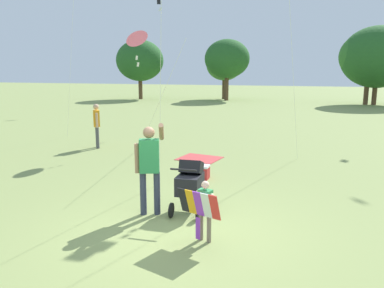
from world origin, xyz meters
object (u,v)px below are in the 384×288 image
(stroller, at_px, (190,181))
(picnic_blanket, at_px, (200,158))
(child_with_butterfly_kite, at_px, (204,206))
(kite_blue_high, at_px, (137,39))
(cooler_box, at_px, (200,172))
(person_adult_flyer, at_px, (149,162))
(person_sitting_far, at_px, (97,122))

(stroller, height_order, picnic_blanket, stroller)
(child_with_butterfly_kite, height_order, kite_blue_high, kite_blue_high)
(stroller, distance_m, cooler_box, 2.34)
(person_adult_flyer, bearing_deg, stroller, 28.77)
(person_adult_flyer, height_order, person_sitting_far, person_adult_flyer)
(picnic_blanket, bearing_deg, child_with_butterfly_kite, -73.40)
(kite_blue_high, height_order, picnic_blanket, kite_blue_high)
(stroller, xyz_separation_m, picnic_blanket, (-1.06, 4.37, -0.60))
(picnic_blanket, bearing_deg, person_sitting_far, 171.66)
(child_with_butterfly_kite, relative_size, cooler_box, 2.24)
(stroller, bearing_deg, person_sitting_far, 135.16)
(picnic_blanket, distance_m, cooler_box, 2.21)
(kite_blue_high, bearing_deg, stroller, -56.49)
(child_with_butterfly_kite, height_order, cooler_box, child_with_butterfly_kite)
(child_with_butterfly_kite, bearing_deg, person_adult_flyer, 146.23)
(person_adult_flyer, distance_m, kite_blue_high, 6.85)
(person_adult_flyer, relative_size, stroller, 1.62)
(child_with_butterfly_kite, distance_m, person_adult_flyer, 1.61)
(stroller, bearing_deg, picnic_blanket, 103.61)
(child_with_butterfly_kite, distance_m, cooler_box, 3.67)
(person_sitting_far, distance_m, picnic_blanket, 4.05)
(stroller, height_order, cooler_box, stroller)
(person_adult_flyer, height_order, kite_blue_high, kite_blue_high)
(person_adult_flyer, distance_m, stroller, 0.88)
(child_with_butterfly_kite, xyz_separation_m, picnic_blanket, (-1.67, 5.60, -0.60))
(person_adult_flyer, xyz_separation_m, cooler_box, (0.24, 2.63, -0.85))
(kite_blue_high, distance_m, cooler_box, 5.56)
(stroller, relative_size, cooler_box, 2.43)
(child_with_butterfly_kite, bearing_deg, picnic_blanket, 106.60)
(kite_blue_high, bearing_deg, person_sitting_far, -167.39)
(child_with_butterfly_kite, xyz_separation_m, kite_blue_high, (-4.10, 6.51, 3.10))
(kite_blue_high, relative_size, cooler_box, 8.93)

